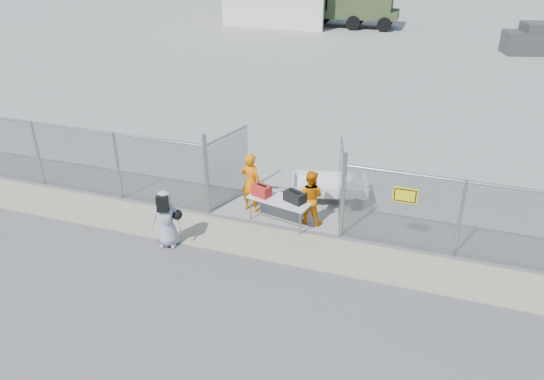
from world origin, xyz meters
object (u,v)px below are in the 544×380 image
at_px(security_worker_right, 310,197).
at_px(visitor, 166,219).
at_px(security_worker_left, 251,183).
at_px(utility_trailer, 329,189).
at_px(folding_table, 280,211).

bearing_deg(security_worker_right, visitor, 39.14).
relative_size(security_worker_right, visitor, 1.00).
bearing_deg(security_worker_left, security_worker_right, -171.46).
bearing_deg(security_worker_left, visitor, 72.75).
xyz_separation_m(security_worker_right, utility_trailer, (0.21, 1.56, -0.45)).
distance_m(security_worker_right, visitor, 4.04).
distance_m(folding_table, security_worker_left, 1.24).
bearing_deg(visitor, folding_table, 24.56).
relative_size(security_worker_left, utility_trailer, 0.62).
xyz_separation_m(security_worker_right, visitor, (-3.27, -2.38, -0.00)).
bearing_deg(visitor, security_worker_right, 20.40).
xyz_separation_m(folding_table, visitor, (-2.47, -2.09, 0.43)).
relative_size(security_worker_left, visitor, 1.14).
height_order(security_worker_right, visitor, security_worker_right).
bearing_deg(security_worker_right, utility_trailer, -94.66).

